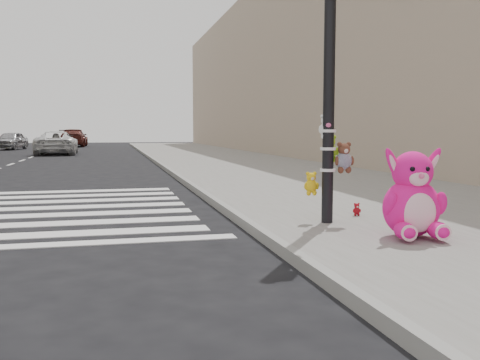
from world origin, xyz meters
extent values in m
plane|color=black|center=(0.00, 0.00, 0.00)|extent=(120.00, 120.00, 0.00)
cube|color=slate|center=(5.00, 10.00, 0.07)|extent=(7.00, 80.00, 0.14)
cube|color=gray|center=(1.55, 10.00, 0.07)|extent=(0.12, 80.00, 0.15)
cube|color=tan|center=(10.50, 20.00, 5.00)|extent=(5.00, 60.00, 10.00)
cylinder|color=black|center=(2.60, 1.80, 2.14)|extent=(0.16, 0.16, 4.00)
cylinder|color=white|center=(2.60, 1.80, 0.89)|extent=(0.22, 0.22, 0.04)
cylinder|color=white|center=(2.60, 1.80, 1.19)|extent=(0.22, 0.22, 0.04)
cylinder|color=white|center=(2.60, 1.80, 1.44)|extent=(0.22, 0.22, 0.04)
ellipsoid|color=#FF1591|center=(2.95, 0.32, 0.24)|extent=(0.29, 0.41, 0.20)
ellipsoid|color=#FF1591|center=(3.35, 0.26, 0.24)|extent=(0.29, 0.41, 0.20)
ellipsoid|color=#FF1591|center=(3.20, 0.60, 0.50)|extent=(0.80, 0.71, 0.72)
ellipsoid|color=#F9BFD1|center=(3.16, 0.36, 0.48)|extent=(0.42, 0.20, 0.47)
sphere|color=#FF1591|center=(3.20, 0.60, 0.95)|extent=(0.56, 0.56, 0.49)
ellipsoid|color=#FF1591|center=(2.98, 0.66, 1.02)|extent=(0.35, 0.15, 0.49)
ellipsoid|color=#FF1591|center=(3.43, 0.59, 1.02)|extent=(0.35, 0.15, 0.49)
imported|color=silver|center=(-3.50, 28.51, 0.69)|extent=(2.39, 5.01, 1.38)
imported|color=#561E18|center=(-3.50, 43.90, 0.77)|extent=(2.28, 5.33, 1.53)
imported|color=#A9A9AE|center=(-7.60, 37.62, 0.68)|extent=(2.26, 4.20, 1.36)
camera|label=1|loc=(-0.38, -5.22, 1.45)|focal=40.00mm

